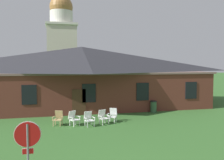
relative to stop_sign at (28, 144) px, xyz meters
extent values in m
cube|color=brown|center=(3.51, 16.69, -0.05)|extent=(22.79, 10.00, 3.20)
cube|color=#795B55|center=(3.51, 16.69, 1.63)|extent=(23.25, 10.20, 0.16)
pyramid|color=#28282D|center=(3.51, 16.69, 2.94)|extent=(23.70, 10.40, 2.45)
cube|color=black|center=(-1.05, 11.66, 0.11)|extent=(1.10, 0.06, 1.50)
cube|color=black|center=(3.51, 11.66, 0.11)|extent=(1.10, 0.06, 1.50)
cube|color=black|center=(8.07, 11.66, 0.11)|extent=(1.10, 0.06, 1.50)
cube|color=black|center=(12.62, 11.66, 0.11)|extent=(1.10, 0.06, 1.50)
cube|color=#422819|center=(2.70, 11.66, -0.60)|extent=(1.10, 0.06, 2.10)
cube|color=beige|center=(2.14, 34.97, 3.59)|extent=(4.80, 4.80, 10.48)
cube|color=silver|center=(2.14, 34.97, 9.01)|extent=(5.18, 5.18, 0.36)
cylinder|color=silver|center=(2.14, 34.97, 10.29)|extent=(3.80, 3.80, 2.20)
sphere|color=#9E6B38|center=(2.14, 34.97, 12.07)|extent=(3.88, 3.88, 3.88)
cylinder|color=white|center=(0.00, 0.01, 0.29)|extent=(0.81, 0.02, 0.81)
cylinder|color=#B71414|center=(0.00, -0.01, 0.29)|extent=(0.76, 0.03, 0.76)
cube|color=#B71414|center=(0.00, 0.00, -0.23)|extent=(0.32, 0.03, 0.16)
cube|color=white|center=(0.00, 0.01, -0.23)|extent=(0.34, 0.02, 0.18)
cube|color=tan|center=(1.15, 8.43, -1.47)|extent=(0.06, 0.06, 0.36)
cube|color=tan|center=(0.71, 8.57, -1.47)|extent=(0.06, 0.06, 0.36)
cube|color=tan|center=(1.28, 8.85, -1.47)|extent=(0.06, 0.06, 0.36)
cube|color=tan|center=(0.85, 8.99, -1.47)|extent=(0.06, 0.06, 0.36)
cube|color=tan|center=(1.00, 8.71, -1.26)|extent=(0.67, 0.66, 0.05)
cube|color=tan|center=(1.09, 9.00, -0.96)|extent=(0.55, 0.34, 0.54)
cube|color=tan|center=(1.27, 8.60, -1.07)|extent=(0.20, 0.46, 0.03)
cube|color=tan|center=(1.22, 8.44, -1.18)|extent=(0.05, 0.05, 0.22)
cube|color=tan|center=(0.72, 8.78, -1.07)|extent=(0.20, 0.46, 0.03)
cube|color=tan|center=(0.66, 8.62, -1.18)|extent=(0.05, 0.05, 0.22)
cube|color=silver|center=(2.41, 8.36, -1.47)|extent=(0.07, 0.07, 0.36)
cube|color=silver|center=(2.01, 8.12, -1.47)|extent=(0.07, 0.07, 0.36)
cube|color=silver|center=(2.18, 8.74, -1.47)|extent=(0.07, 0.07, 0.36)
cube|color=silver|center=(1.78, 8.50, -1.47)|extent=(0.07, 0.07, 0.36)
cube|color=silver|center=(2.10, 8.43, -1.26)|extent=(0.73, 0.73, 0.05)
cube|color=silver|center=(1.93, 8.70, -0.96)|extent=(0.54, 0.43, 0.54)
cube|color=silver|center=(2.35, 8.57, -1.07)|extent=(0.30, 0.43, 0.03)
cube|color=silver|center=(2.44, 8.43, -1.18)|extent=(0.05, 0.05, 0.22)
cube|color=silver|center=(1.86, 8.26, -1.07)|extent=(0.30, 0.43, 0.03)
cube|color=silver|center=(1.94, 8.13, -1.18)|extent=(0.05, 0.05, 0.22)
cube|color=white|center=(3.30, 7.82, -1.47)|extent=(0.06, 0.06, 0.36)
cube|color=white|center=(2.85, 7.71, -1.47)|extent=(0.06, 0.06, 0.36)
cube|color=white|center=(3.19, 8.25, -1.47)|extent=(0.06, 0.06, 0.36)
cube|color=white|center=(2.75, 8.14, -1.47)|extent=(0.06, 0.06, 0.36)
cube|color=white|center=(3.02, 7.98, -1.26)|extent=(0.65, 0.63, 0.05)
cube|color=white|center=(2.95, 8.29, -0.96)|extent=(0.54, 0.31, 0.54)
cube|color=white|center=(3.31, 8.03, -1.07)|extent=(0.17, 0.47, 0.03)
cube|color=white|center=(3.35, 7.88, -1.18)|extent=(0.05, 0.05, 0.22)
cube|color=white|center=(2.74, 7.89, -1.07)|extent=(0.17, 0.47, 0.03)
cube|color=white|center=(2.78, 7.74, -1.18)|extent=(0.05, 0.05, 0.22)
cube|color=silver|center=(4.36, 8.22, -1.47)|extent=(0.06, 0.06, 0.36)
cube|color=silver|center=(3.92, 8.07, -1.47)|extent=(0.06, 0.06, 0.36)
cube|color=silver|center=(4.21, 8.64, -1.47)|extent=(0.06, 0.06, 0.36)
cube|color=silver|center=(3.78, 8.49, -1.47)|extent=(0.06, 0.06, 0.36)
cube|color=silver|center=(4.07, 8.36, -1.26)|extent=(0.68, 0.67, 0.05)
cube|color=silver|center=(3.97, 8.65, -0.96)|extent=(0.55, 0.35, 0.54)
cube|color=silver|center=(4.35, 8.43, -1.07)|extent=(0.21, 0.46, 0.03)
cube|color=silver|center=(4.40, 8.28, -1.18)|extent=(0.05, 0.05, 0.22)
cube|color=silver|center=(3.80, 8.24, -1.07)|extent=(0.21, 0.46, 0.03)
cube|color=silver|center=(3.85, 8.09, -1.18)|extent=(0.05, 0.05, 0.22)
cube|color=white|center=(4.82, 8.50, -1.47)|extent=(0.07, 0.07, 0.36)
cube|color=white|center=(4.42, 8.73, -1.47)|extent=(0.07, 0.07, 0.36)
cube|color=white|center=(5.04, 8.88, -1.47)|extent=(0.07, 0.07, 0.36)
cube|color=white|center=(4.65, 9.11, -1.47)|extent=(0.07, 0.07, 0.36)
cube|color=white|center=(4.73, 8.81, -1.26)|extent=(0.73, 0.72, 0.05)
cube|color=white|center=(4.89, 9.07, -0.96)|extent=(0.54, 0.42, 0.54)
cube|color=white|center=(4.97, 8.64, -1.07)|extent=(0.29, 0.43, 0.03)
cube|color=white|center=(4.89, 8.50, -1.18)|extent=(0.05, 0.05, 0.22)
cube|color=white|center=(4.47, 8.93, -1.07)|extent=(0.29, 0.43, 0.03)
cube|color=white|center=(4.39, 8.79, -1.18)|extent=(0.05, 0.05, 0.22)
cylinder|color=#335638|center=(8.95, 11.39, -1.20)|extent=(0.52, 0.52, 0.90)
cylinder|color=black|center=(8.95, 11.39, -0.71)|extent=(0.56, 0.56, 0.08)
camera|label=1|loc=(0.81, -7.63, 2.40)|focal=39.06mm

